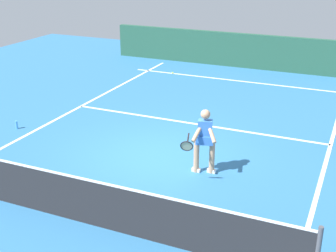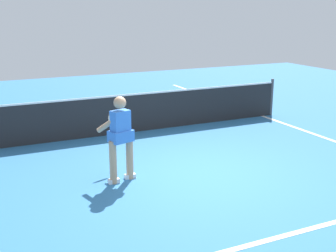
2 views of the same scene
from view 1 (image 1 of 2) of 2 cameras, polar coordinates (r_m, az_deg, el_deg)
name	(u,v)px [view 1 (image 1 of 2)]	position (r m, az deg, el deg)	size (l,w,h in m)	color
ground_plane	(157,157)	(11.61, -1.43, -3.83)	(26.23, 26.23, 0.00)	teal
court_back_wall	(254,52)	(20.24, 10.55, 9.06)	(12.88, 0.24, 1.46)	#23513D
baseline_marking	(239,81)	(18.34, 8.73, 5.55)	(8.88, 0.10, 0.01)	white
service_line_marking	(193,123)	(13.76, 3.05, 0.33)	(7.88, 0.10, 0.01)	white
sideline_left_marking	(319,188)	(10.72, 18.18, -7.26)	(0.10, 18.18, 0.01)	white
sideline_right_marking	(31,133)	(13.63, -16.61, -0.80)	(0.10, 18.18, 0.01)	white
court_net	(83,200)	(8.90, -10.45, -9.05)	(8.56, 0.08, 1.06)	#4C4C51
tennis_player	(204,139)	(10.51, 4.51, -1.64)	(0.66, 1.07, 1.55)	tan
tennis_ball_near	(173,73)	(19.20, 0.58, 6.61)	(0.07, 0.07, 0.07)	#D1E533
water_bottle	(17,125)	(14.01, -18.24, 0.14)	(0.07, 0.07, 0.24)	#4C9EE5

